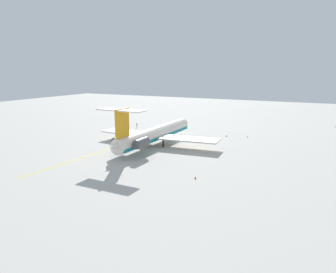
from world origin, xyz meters
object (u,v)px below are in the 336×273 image
main_jetliner (153,134)px  ground_crew_near_nose (128,125)px  safety_cone_wingtip (195,177)px  safety_cone_nose (248,136)px  ground_crew_near_tail (137,125)px  safety_cone_tail (226,136)px

main_jetliner → ground_crew_near_nose: 29.01m
main_jetliner → safety_cone_wingtip: bearing=-133.7°
safety_cone_wingtip → safety_cone_nose: bearing=-179.9°
main_jetliner → safety_cone_nose: size_ratio=75.25×
ground_crew_near_tail → safety_cone_wingtip: 58.36m
ground_crew_near_tail → safety_cone_nose: ground_crew_near_tail is taller
safety_cone_wingtip → ground_crew_near_nose: bearing=-132.8°
main_jetliner → safety_cone_wingtip: size_ratio=75.25×
ground_crew_near_tail → safety_cone_wingtip: size_ratio=3.30×
ground_crew_near_tail → safety_cone_nose: bearing=132.9°
safety_cone_nose → safety_cone_wingtip: 43.81m
ground_crew_near_nose → safety_cone_nose: ground_crew_near_nose is taller
main_jetliner → safety_cone_tail: (-21.75, 14.58, -3.02)m
main_jetliner → ground_crew_near_tail: 29.27m
ground_crew_near_nose → safety_cone_nose: bearing=23.9°
ground_crew_near_nose → safety_cone_nose: (-4.33, 42.58, -0.84)m
main_jetliner → safety_cone_tail: main_jetliner is taller
ground_crew_near_tail → safety_cone_tail: size_ratio=3.30×
ground_crew_near_nose → ground_crew_near_tail: (-2.56, 2.18, 0.03)m
safety_cone_nose → safety_cone_wingtip: bearing=0.1°
ground_crew_near_tail → safety_cone_wingtip: ground_crew_near_tail is taller
main_jetliner → ground_crew_near_nose: size_ratio=23.43×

